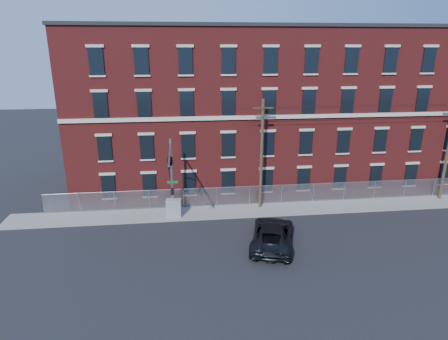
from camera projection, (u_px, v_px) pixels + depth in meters
ground at (249, 237)px, 30.30m from camera, size 140.00×140.00×0.00m
sidewalk at (365, 205)px, 36.32m from camera, size 65.00×3.00×0.12m
mill_building at (336, 106)px, 42.27m from camera, size 55.30×14.32×16.30m
chain_link_fence at (360, 190)px, 37.24m from camera, size 59.06×0.06×1.85m
traffic_signal_mast at (171, 167)px, 30.05m from camera, size 0.90×6.75×7.00m
utility_pole_near at (262, 153)px, 34.17m from camera, size 1.80×0.28×10.00m
pickup_truck at (272, 234)px, 28.85m from camera, size 4.70×7.03×1.79m
utility_cabinet at (174, 208)px, 33.47m from camera, size 1.36×0.80×1.61m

